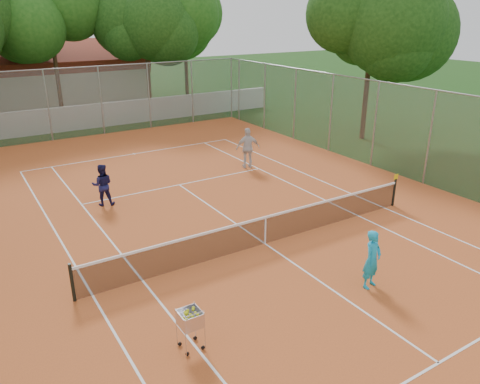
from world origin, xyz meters
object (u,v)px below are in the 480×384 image
player_far_left (102,185)px  ball_hopper (191,328)px  player_near (372,259)px  player_far_right (248,148)px  clubhouse (29,77)px  tennis_net (265,230)px

player_far_left → ball_hopper: (-0.84, -9.13, -0.29)m
player_near → player_far_left: size_ratio=1.01×
player_far_right → player_far_left: bearing=27.7°
clubhouse → ball_hopper: size_ratio=15.82×
player_near → ball_hopper: player_near is taller
tennis_net → player_far_right: bearing=61.1°
player_near → ball_hopper: 5.21m
player_far_left → player_far_right: player_far_right is taller
player_far_left → ball_hopper: player_far_left is taller
tennis_net → player_near: bearing=-74.4°
clubhouse → player_far_right: size_ratio=8.60×
clubhouse → player_far_left: 23.15m
tennis_net → clubhouse: 29.12m
player_near → player_far_right: bearing=61.2°
clubhouse → ball_hopper: clubhouse is taller
tennis_net → player_far_left: size_ratio=7.36×
tennis_net → ball_hopper: bearing=-142.7°
player_near → player_far_right: (2.81, 10.37, 0.14)m
clubhouse → player_far_left: (-1.36, -23.07, -1.37)m
clubhouse → player_far_right: (5.79, -22.15, -1.23)m
player_near → ball_hopper: size_ratio=1.58×
player_far_right → player_near: bearing=95.2°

